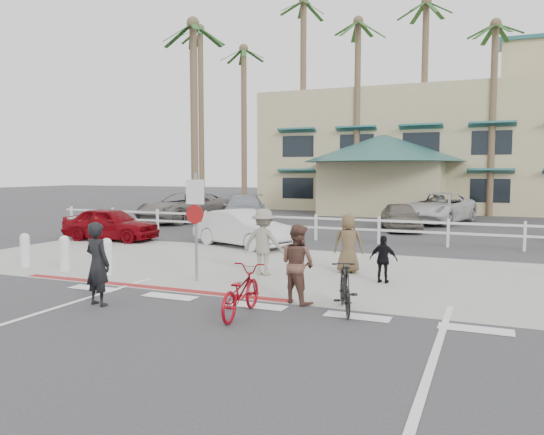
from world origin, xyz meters
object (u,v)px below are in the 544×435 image
at_px(bike_black, 345,288).
at_px(car_red_compact, 111,224).
at_px(bike_red, 240,292).
at_px(car_white_sedan, 242,228).
at_px(sign_post, 196,221).

bearing_deg(bike_black, car_red_compact, -52.36).
relative_size(bike_red, bike_black, 1.11).
bearing_deg(car_red_compact, car_white_sedan, -89.06).
xyz_separation_m(sign_post, bike_black, (4.00, -1.34, -0.99)).
bearing_deg(car_white_sedan, car_red_compact, 116.01).
height_order(sign_post, car_red_compact, sign_post).
distance_m(bike_black, car_white_sedan, 9.01).
xyz_separation_m(car_white_sedan, car_red_compact, (-5.36, -0.43, -0.01)).
distance_m(bike_red, car_white_sedan, 8.95).
xyz_separation_m(bike_black, car_white_sedan, (-5.58, 7.08, 0.18)).
bearing_deg(sign_post, car_white_sedan, 105.39).
relative_size(sign_post, bike_black, 1.88).
relative_size(bike_red, car_red_compact, 0.46).
bearing_deg(car_red_compact, bike_red, -133.17).
bearing_deg(sign_post, car_red_compact, 142.57).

